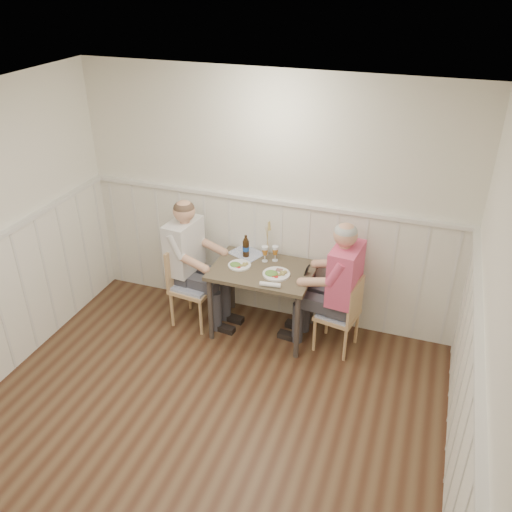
{
  "coord_description": "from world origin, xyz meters",
  "views": [
    {
      "loc": [
        1.54,
        -2.55,
        3.46
      ],
      "look_at": [
        0.07,
        1.64,
        1.0
      ],
      "focal_mm": 38.0,
      "sensor_mm": 36.0,
      "label": 1
    }
  ],
  "objects_px": {
    "chair_left": "(189,282)",
    "beer_bottle": "(246,247)",
    "dining_table": "(263,277)",
    "chair_right": "(342,312)",
    "diner_cream": "(189,269)",
    "grass_vase": "(266,239)",
    "man_in_pink": "(339,297)"
  },
  "relations": [
    {
      "from": "man_in_pink",
      "to": "beer_bottle",
      "type": "relative_size",
      "value": 5.7
    },
    {
      "from": "man_in_pink",
      "to": "grass_vase",
      "type": "relative_size",
      "value": 3.44
    },
    {
      "from": "beer_bottle",
      "to": "diner_cream",
      "type": "bearing_deg",
      "value": -163.1
    },
    {
      "from": "dining_table",
      "to": "chair_right",
      "type": "bearing_deg",
      "value": -1.53
    },
    {
      "from": "chair_right",
      "to": "grass_vase",
      "type": "distance_m",
      "value": 1.07
    },
    {
      "from": "dining_table",
      "to": "grass_vase",
      "type": "bearing_deg",
      "value": 101.81
    },
    {
      "from": "dining_table",
      "to": "man_in_pink",
      "type": "distance_m",
      "value": 0.78
    },
    {
      "from": "dining_table",
      "to": "chair_left",
      "type": "xyz_separation_m",
      "value": [
        -0.79,
        -0.07,
        -0.18
      ]
    },
    {
      "from": "diner_cream",
      "to": "beer_bottle",
      "type": "height_order",
      "value": "diner_cream"
    },
    {
      "from": "chair_left",
      "to": "diner_cream",
      "type": "bearing_deg",
      "value": 111.9
    },
    {
      "from": "dining_table",
      "to": "man_in_pink",
      "type": "height_order",
      "value": "man_in_pink"
    },
    {
      "from": "dining_table",
      "to": "diner_cream",
      "type": "bearing_deg",
      "value": 179.45
    },
    {
      "from": "dining_table",
      "to": "beer_bottle",
      "type": "relative_size",
      "value": 4.1
    },
    {
      "from": "grass_vase",
      "to": "chair_right",
      "type": "bearing_deg",
      "value": -19.66
    },
    {
      "from": "dining_table",
      "to": "beer_bottle",
      "type": "bearing_deg",
      "value": 143.18
    },
    {
      "from": "chair_left",
      "to": "beer_bottle",
      "type": "bearing_deg",
      "value": 25.07
    },
    {
      "from": "diner_cream",
      "to": "man_in_pink",
      "type": "bearing_deg",
      "value": -0.02
    },
    {
      "from": "chair_left",
      "to": "man_in_pink",
      "type": "bearing_deg",
      "value": 2.89
    },
    {
      "from": "beer_bottle",
      "to": "grass_vase",
      "type": "relative_size",
      "value": 0.6
    },
    {
      "from": "chair_left",
      "to": "dining_table",
      "type": "bearing_deg",
      "value": 5.19
    },
    {
      "from": "man_in_pink",
      "to": "beer_bottle",
      "type": "xyz_separation_m",
      "value": [
        -1.02,
        0.18,
        0.27
      ]
    },
    {
      "from": "man_in_pink",
      "to": "diner_cream",
      "type": "relative_size",
      "value": 1.01
    },
    {
      "from": "diner_cream",
      "to": "grass_vase",
      "type": "relative_size",
      "value": 3.42
    },
    {
      "from": "dining_table",
      "to": "chair_right",
      "type": "relative_size",
      "value": 1.26
    },
    {
      "from": "chair_left",
      "to": "grass_vase",
      "type": "bearing_deg",
      "value": 26.83
    },
    {
      "from": "dining_table",
      "to": "chair_left",
      "type": "relative_size",
      "value": 1.15
    },
    {
      "from": "chair_right",
      "to": "grass_vase",
      "type": "bearing_deg",
      "value": 160.34
    },
    {
      "from": "diner_cream",
      "to": "beer_bottle",
      "type": "distance_m",
      "value": 0.66
    },
    {
      "from": "chair_left",
      "to": "diner_cream",
      "type": "xyz_separation_m",
      "value": [
        -0.03,
        0.08,
        0.11
      ]
    },
    {
      "from": "man_in_pink",
      "to": "beer_bottle",
      "type": "height_order",
      "value": "man_in_pink"
    },
    {
      "from": "dining_table",
      "to": "diner_cream",
      "type": "height_order",
      "value": "diner_cream"
    },
    {
      "from": "beer_bottle",
      "to": "dining_table",
      "type": "bearing_deg",
      "value": -36.82
    }
  ]
}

